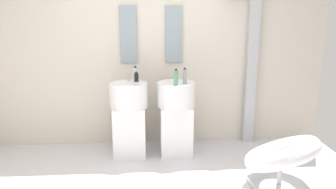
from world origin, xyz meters
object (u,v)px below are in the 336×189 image
at_px(pedestal_sink_left, 129,117).
at_px(pedestal_sink_right, 176,116).
at_px(shower_column, 251,67).
at_px(soap_bottle_grey, 185,76).
at_px(lounge_chair, 281,158).
at_px(soap_bottle_green, 176,78).
at_px(soap_bottle_black, 136,77).
at_px(soap_bottle_clear, 135,74).

height_order(pedestal_sink_left, pedestal_sink_right, same).
relative_size(shower_column, soap_bottle_grey, 10.43).
bearing_deg(lounge_chair, soap_bottle_grey, 134.49).
xyz_separation_m(soap_bottle_green, soap_bottle_black, (-0.48, 0.25, -0.04)).
bearing_deg(soap_bottle_grey, soap_bottle_green, -143.93).
bearing_deg(pedestal_sink_right, lounge_chair, -44.99).
bearing_deg(soap_bottle_black, lounge_chair, -35.89).
bearing_deg(shower_column, soap_bottle_black, -170.74).
relative_size(lounge_chair, soap_bottle_grey, 5.62).
bearing_deg(soap_bottle_black, soap_bottle_green, -27.41).
distance_m(soap_bottle_black, soap_bottle_grey, 0.62).
relative_size(soap_bottle_green, soap_bottle_grey, 1.01).
relative_size(pedestal_sink_left, soap_bottle_green, 5.25).
relative_size(pedestal_sink_right, soap_bottle_grey, 5.32).
height_order(lounge_chair, soap_bottle_clear, soap_bottle_clear).
xyz_separation_m(lounge_chair, soap_bottle_clear, (-1.50, 1.13, 0.68)).
bearing_deg(soap_bottle_green, soap_bottle_clear, 148.59).
bearing_deg(pedestal_sink_right, soap_bottle_black, 170.02).
xyz_separation_m(soap_bottle_clear, soap_bottle_black, (0.01, -0.05, -0.03)).
relative_size(shower_column, soap_bottle_clear, 10.85).
relative_size(soap_bottle_clear, soap_bottle_grey, 0.96).
height_order(soap_bottle_clear, soap_bottle_grey, soap_bottle_grey).
xyz_separation_m(lounge_chair, soap_bottle_green, (-1.01, 0.83, 0.69)).
relative_size(pedestal_sink_left, shower_column, 0.51).
bearing_deg(soap_bottle_clear, lounge_chair, -36.94).
distance_m(pedestal_sink_left, pedestal_sink_right, 0.60).
bearing_deg(lounge_chair, shower_column, 87.46).
distance_m(lounge_chair, soap_bottle_green, 1.48).
xyz_separation_m(pedestal_sink_left, lounge_chair, (1.59, -0.99, -0.16)).
relative_size(pedestal_sink_left, soap_bottle_black, 8.50).
distance_m(lounge_chair, soap_bottle_clear, 2.00).
height_order(shower_column, lounge_chair, shower_column).
bearing_deg(soap_bottle_clear, pedestal_sink_right, -15.32).
xyz_separation_m(pedestal_sink_right, shower_column, (1.05, 0.34, 0.57)).
xyz_separation_m(soap_bottle_clear, soap_bottle_green, (0.49, -0.30, 0.01)).
xyz_separation_m(shower_column, lounge_chair, (-0.06, -1.33, -0.73)).
bearing_deg(soap_bottle_grey, shower_column, 23.60).
bearing_deg(shower_column, pedestal_sink_left, -168.33).
height_order(soap_bottle_clear, soap_bottle_black, soap_bottle_clear).
bearing_deg(soap_bottle_grey, soap_bottle_clear, 160.26).
relative_size(lounge_chair, soap_bottle_black, 8.98).
xyz_separation_m(shower_column, soap_bottle_grey, (-0.96, -0.42, -0.04)).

